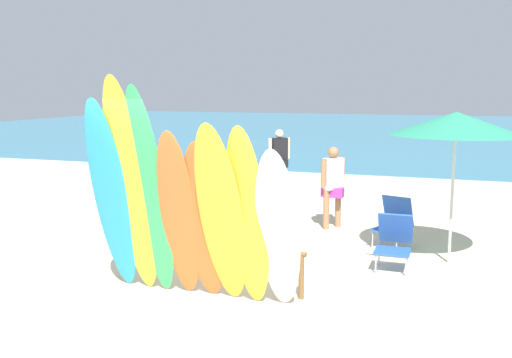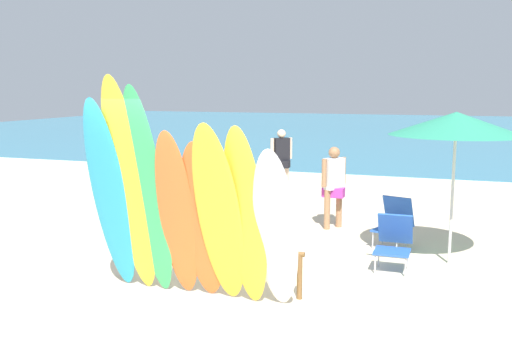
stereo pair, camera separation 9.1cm
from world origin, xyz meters
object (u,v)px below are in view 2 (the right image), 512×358
(surfboard_yellow_5, at_px, (219,216))
(beach_umbrella, at_px, (456,124))
(surfboard_teal_0, at_px, (110,196))
(surfboard_orange_4, at_px, (203,222))
(surfboard_orange_3, at_px, (177,215))
(beachgoer_photographing, at_px, (281,156))
(surfboard_yellow_6, at_px, (246,218))
(beachgoer_strolling, at_px, (334,182))
(surfboard_yellow_1, at_px, (129,188))
(surfboard_green_2, at_px, (148,193))
(beach_chair_blue, at_px, (394,221))
(surfboard_white_7, at_px, (276,231))
(beach_chair_red, at_px, (394,240))
(surfboard_rack, at_px, (207,253))

(surfboard_yellow_5, bearing_deg, beach_umbrella, 51.10)
(surfboard_teal_0, bearing_deg, surfboard_orange_4, 4.35)
(surfboard_orange_3, relative_size, beachgoer_photographing, 1.40)
(surfboard_orange_4, height_order, beachgoer_photographing, surfboard_orange_4)
(surfboard_orange_3, bearing_deg, surfboard_yellow_6, -5.37)
(surfboard_orange_3, relative_size, beachgoer_strolling, 1.44)
(surfboard_yellow_1, bearing_deg, surfboard_green_2, 3.92)
(beach_umbrella, bearing_deg, surfboard_yellow_5, -132.82)
(beachgoer_photographing, xyz_separation_m, beach_chair_blue, (3.29, -4.32, -0.48))
(surfboard_orange_3, relative_size, beach_umbrella, 0.98)
(surfboard_teal_0, distance_m, surfboard_white_7, 2.22)
(surfboard_green_2, distance_m, beach_chair_red, 3.68)
(surfboard_orange_3, bearing_deg, beachgoer_strolling, 72.98)
(beachgoer_strolling, xyz_separation_m, beach_chair_red, (1.35, -2.12, -0.47))
(surfboard_yellow_5, xyz_separation_m, beach_chair_red, (1.80, 2.29, -0.71))
(surfboard_yellow_5, distance_m, surfboard_white_7, 0.70)
(surfboard_yellow_6, bearing_deg, beach_chair_blue, 72.31)
(surfboard_yellow_1, relative_size, surfboard_orange_4, 1.37)
(surfboard_orange_4, relative_size, beachgoer_strolling, 1.35)
(surfboard_yellow_6, xyz_separation_m, beach_chair_blue, (1.36, 3.48, -0.68))
(beachgoer_photographing, relative_size, beach_chair_red, 1.99)
(beach_umbrella, bearing_deg, beachgoer_strolling, 142.58)
(surfboard_teal_0, height_order, surfboard_orange_3, surfboard_teal_0)
(surfboard_white_7, relative_size, beach_chair_blue, 2.49)
(surfboard_yellow_1, bearing_deg, surfboard_teal_0, -179.19)
(surfboard_yellow_1, xyz_separation_m, beach_chair_blue, (2.90, 3.50, -0.96))
(surfboard_teal_0, height_order, surfboard_yellow_1, surfboard_yellow_1)
(beach_chair_blue, distance_m, beach_umbrella, 2.04)
(surfboard_rack, distance_m, surfboard_teal_0, 1.45)
(surfboard_teal_0, relative_size, surfboard_orange_4, 1.25)
(surfboard_yellow_1, distance_m, beach_chair_blue, 4.64)
(beach_chair_blue, bearing_deg, surfboard_white_7, -88.21)
(surfboard_rack, distance_m, surfboard_orange_4, 0.73)
(surfboard_white_7, bearing_deg, beach_chair_red, 62.85)
(beach_chair_red, bearing_deg, beach_chair_blue, 95.64)
(surfboard_orange_3, bearing_deg, beach_chair_red, 39.46)
(surfboard_rack, relative_size, beachgoer_photographing, 1.67)
(surfboard_yellow_6, bearing_deg, beachgoer_strolling, 91.86)
(surfboard_yellow_5, height_order, beach_chair_blue, surfboard_yellow_5)
(surfboard_white_7, bearing_deg, surfboard_orange_3, 178.89)
(surfboard_orange_4, bearing_deg, surfboard_white_7, -6.86)
(surfboard_orange_4, distance_m, surfboard_white_7, 0.95)
(surfboard_orange_3, xyz_separation_m, beachgoer_photographing, (-1.02, 7.78, -0.17))
(surfboard_teal_0, relative_size, beach_chair_blue, 3.14)
(surfboard_orange_3, distance_m, beach_chair_red, 3.33)
(surfboard_yellow_1, distance_m, surfboard_green_2, 0.27)
(surfboard_orange_3, xyz_separation_m, beach_chair_blue, (2.26, 3.46, -0.65))
(beach_chair_blue, bearing_deg, surfboard_yellow_6, -93.49)
(surfboard_orange_4, xyz_separation_m, surfboard_yellow_5, (0.26, -0.11, 0.12))
(surfboard_green_2, height_order, surfboard_yellow_6, surfboard_green_2)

